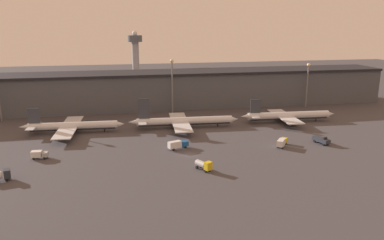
{
  "coord_description": "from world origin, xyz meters",
  "views": [
    {
      "loc": [
        -23.04,
        -119.15,
        43.69
      ],
      "look_at": [
        5.68,
        23.36,
        6.0
      ],
      "focal_mm": 35.0,
      "sensor_mm": 36.0,
      "label": 1
    }
  ],
  "objects": [
    {
      "name": "control_tower",
      "position": [
        -10.8,
        123.17,
        22.88
      ],
      "size": [
        9.0,
        9.0,
        39.16
      ],
      "color": "#99999E",
      "rests_on": "ground"
    },
    {
      "name": "service_vehicle_4",
      "position": [
        -49.72,
        5.71,
        1.55
      ],
      "size": [
        5.39,
        2.67,
        2.73
      ],
      "rotation": [
        0.0,
        0.0,
        -0.06
      ],
      "color": "#9EA3A8",
      "rests_on": "ground"
    },
    {
      "name": "lamp_post_1",
      "position": [
        3.5,
        62.1,
        16.94
      ],
      "size": [
        1.8,
        1.8,
        26.89
      ],
      "color": "slate",
      "rests_on": "ground"
    },
    {
      "name": "service_vehicle_3",
      "position": [
        1.66,
        -14.8,
        1.7
      ],
      "size": [
        4.7,
        6.19,
        3.21
      ],
      "rotation": [
        0.0,
        0.0,
        -1.06
      ],
      "color": "gold",
      "rests_on": "ground"
    },
    {
      "name": "service_vehicle_5",
      "position": [
        50.73,
        2.04,
        1.4
      ],
      "size": [
        4.27,
        7.41,
        2.95
      ],
      "rotation": [
        0.0,
        0.0,
        -1.3
      ],
      "color": "#282D38",
      "rests_on": "ground"
    },
    {
      "name": "airplane_1",
      "position": [
        3.94,
        33.73,
        2.92
      ],
      "size": [
        47.66,
        33.23,
        13.29
      ],
      "rotation": [
        0.0,
        0.0,
        -0.06
      ],
      "color": "silver",
      "rests_on": "ground"
    },
    {
      "name": "airplane_0",
      "position": [
        -42.17,
        34.95,
        2.86
      ],
      "size": [
        42.02,
        35.06,
        10.87
      ],
      "rotation": [
        0.0,
        0.0,
        -0.06
      ],
      "color": "silver",
      "rests_on": "ground"
    },
    {
      "name": "lamp_post_2",
      "position": [
        76.08,
        62.1,
        15.01
      ],
      "size": [
        1.8,
        1.8,
        23.38
      ],
      "color": "slate",
      "rests_on": "ground"
    },
    {
      "name": "service_vehicle_2",
      "position": [
        -3.06,
        6.38,
        1.74
      ],
      "size": [
        7.82,
        4.68,
        3.05
      ],
      "rotation": [
        0.0,
        0.0,
        0.36
      ],
      "color": "#195199",
      "rests_on": "ground"
    },
    {
      "name": "ground",
      "position": [
        0.0,
        0.0,
        0.0
      ],
      "size": [
        600.0,
        600.0,
        0.0
      ],
      "primitive_type": "plane",
      "color": "#423F44"
    },
    {
      "name": "airplane_2",
      "position": [
        52.18,
        33.86,
        2.94
      ],
      "size": [
        44.41,
        27.92,
        10.93
      ],
      "rotation": [
        0.0,
        0.0,
        -0.06
      ],
      "color": "silver",
      "rests_on": "ground"
    },
    {
      "name": "terminal_building",
      "position": [
        0.0,
        76.15,
        9.62
      ],
      "size": [
        244.55,
        23.85,
        19.13
      ],
      "color": "#4C515B",
      "rests_on": "ground"
    },
    {
      "name": "service_vehicle_0",
      "position": [
        34.84,
        1.81,
        1.67
      ],
      "size": [
        6.53,
        7.41,
        2.9
      ],
      "rotation": [
        0.0,
        0.0,
        0.9
      ],
      "color": "gold",
      "rests_on": "ground"
    }
  ]
}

